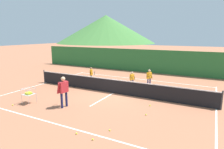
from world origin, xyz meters
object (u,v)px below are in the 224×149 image
Objects in this scene: ball_cart at (29,93)px; tennis_ball_5 at (13,105)px; tennis_ball_0 at (63,103)px; tennis_ball_2 at (110,130)px; tennis_ball_3 at (93,139)px; tennis_ball_6 at (146,115)px; tennis_net at (113,86)px; tennis_ball_1 at (150,105)px; student_2 at (149,77)px; tennis_ball_4 at (77,133)px; student_0 at (91,73)px; student_1 at (132,78)px; instructor at (64,89)px.

tennis_ball_5 is (-0.54, -0.69, -0.56)m from ball_cart.
tennis_ball_0 is 1.00× the size of tennis_ball_2.
tennis_ball_6 is (1.05, 3.15, 0.00)m from tennis_ball_3.
tennis_net is 3.20m from tennis_ball_1.
student_2 is 8.37m from tennis_ball_3.
tennis_ball_5 is at bearing -127.04° from student_2.
ball_cart reaches higher than tennis_ball_4.
student_0 reaches higher than tennis_ball_3.
ball_cart is at bearing -123.31° from student_1.
ball_cart is 6.69m from tennis_ball_6.
student_1 is at bearing 56.20° from tennis_ball_5.
tennis_ball_1 is 1.00× the size of tennis_ball_4.
tennis_net is at bearing 110.14° from tennis_ball_3.
tennis_ball_3 is at bearing -103.71° from tennis_ball_2.
instructor is 1.43× the size of student_1.
tennis_ball_2 and tennis_ball_6 have the same top height.
student_0 is 18.81× the size of tennis_ball_2.
tennis_net is at bearing 50.42° from tennis_ball_5.
student_1 is at bearing 126.90° from tennis_ball_1.
instructor reaches higher than student_0.
student_0 is 1.42× the size of ball_cart.
student_2 is at bearing 92.87° from tennis_ball_3.
student_1 is 1.30m from student_2.
tennis_ball_6 is (1.46, -5.17, -0.77)m from student_2.
student_2 is at bearing 94.96° from tennis_ball_2.
instructor is at bearing 12.83° from ball_cart.
instructor is at bearing 23.55° from tennis_ball_5.
ball_cart is at bearing -126.95° from student_2.
tennis_ball_2 is (2.31, -4.74, -0.47)m from tennis_net.
tennis_ball_2 is at bearing -99.97° from tennis_ball_1.
student_0 is at bearing 152.93° from tennis_ball_1.
tennis_ball_4 is at bearing -121.14° from tennis_ball_6.
student_0 reaches higher than tennis_ball_6.
tennis_net is 189.54× the size of tennis_ball_2.
tennis_ball_6 is at bearing 13.27° from instructor.
student_1 is 0.89× the size of student_2.
instructor is 1.90× the size of ball_cart.
tennis_net is at bearing 71.50° from instructor.
student_2 is (1.10, 0.70, 0.09)m from student_1.
student_1 is 17.58× the size of tennis_ball_2.
student_2 is 19.77× the size of tennis_ball_2.
tennis_ball_4 is (4.63, -1.57, -0.56)m from ball_cart.
ball_cart is (-2.18, -0.50, -0.43)m from instructor.
ball_cart is 13.22× the size of tennis_ball_6.
ball_cart is 5.74m from tennis_ball_2.
tennis_ball_5 is at bearing -127.90° from ball_cart.
student_2 is 19.77× the size of tennis_ball_4.
student_0 is at bearing 144.58° from tennis_ball_6.
ball_cart is 13.22× the size of tennis_ball_1.
student_0 is 7.53m from tennis_ball_6.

